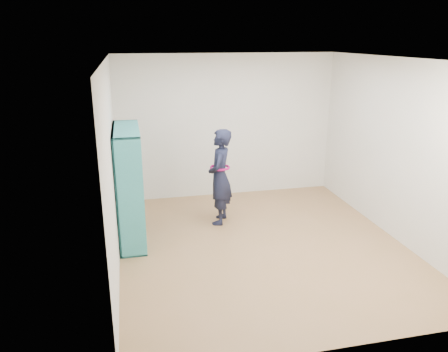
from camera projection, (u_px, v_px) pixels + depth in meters
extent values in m
plane|color=olive|center=(262.00, 245.00, 6.28)|extent=(4.50, 4.50, 0.00)
plane|color=white|center=(267.00, 59.00, 5.49)|extent=(4.50, 4.50, 0.00)
cube|color=silver|center=(112.00, 168.00, 5.47)|extent=(0.02, 4.50, 2.60)
cube|color=silver|center=(397.00, 150.00, 6.30)|extent=(0.02, 4.50, 2.60)
cube|color=silver|center=(227.00, 127.00, 7.98)|extent=(4.00, 0.02, 2.60)
cube|color=silver|center=(343.00, 225.00, 3.79)|extent=(4.00, 0.02, 2.60)
cube|color=teal|center=(130.00, 200.00, 5.69)|extent=(0.36, 0.03, 1.67)
cube|color=teal|center=(129.00, 173.00, 6.83)|extent=(0.36, 0.03, 1.67)
cube|color=teal|center=(133.00, 237.00, 6.51)|extent=(0.36, 1.25, 0.03)
cube|color=teal|center=(125.00, 129.00, 6.01)|extent=(0.36, 1.25, 0.03)
cube|color=teal|center=(117.00, 186.00, 6.22)|extent=(0.03, 1.25, 1.67)
cube|color=teal|center=(130.00, 190.00, 6.07)|extent=(0.34, 0.03, 1.61)
cube|color=teal|center=(129.00, 181.00, 6.45)|extent=(0.34, 0.03, 1.61)
cube|color=teal|center=(131.00, 211.00, 6.38)|extent=(0.34, 1.20, 0.03)
cube|color=teal|center=(129.00, 185.00, 6.26)|extent=(0.34, 1.20, 0.03)
cube|color=teal|center=(127.00, 158.00, 6.14)|extent=(0.34, 1.20, 0.03)
cube|color=beige|center=(135.00, 246.00, 6.12)|extent=(0.23, 0.15, 0.06)
cube|color=black|center=(133.00, 213.00, 5.91)|extent=(0.19, 0.17, 0.28)
cube|color=maroon|center=(132.00, 184.00, 5.79)|extent=(0.19, 0.17, 0.30)
cube|color=silver|center=(129.00, 162.00, 5.75)|extent=(0.23, 0.15, 0.09)
cube|color=navy|center=(135.00, 229.00, 6.41)|extent=(0.19, 0.17, 0.27)
cube|color=brown|center=(133.00, 204.00, 6.29)|extent=(0.19, 0.17, 0.25)
cube|color=#BFB28C|center=(131.00, 182.00, 6.24)|extent=(0.23, 0.15, 0.09)
cube|color=#26594C|center=(129.00, 150.00, 6.05)|extent=(0.19, 0.17, 0.23)
cube|color=beige|center=(134.00, 219.00, 6.78)|extent=(0.19, 0.17, 0.25)
cube|color=black|center=(132.00, 198.00, 6.73)|extent=(0.23, 0.15, 0.09)
cube|color=maroon|center=(130.00, 167.00, 6.53)|extent=(0.19, 0.17, 0.31)
cube|color=silver|center=(129.00, 141.00, 6.41)|extent=(0.19, 0.17, 0.31)
imported|color=black|center=(220.00, 177.00, 6.86)|extent=(0.54, 0.65, 1.53)
torus|color=#AD0D61|center=(220.00, 167.00, 6.81)|extent=(0.41, 0.41, 0.04)
cube|color=silver|center=(211.00, 169.00, 6.94)|extent=(0.04, 0.10, 0.13)
cube|color=black|center=(211.00, 169.00, 6.94)|extent=(0.04, 0.10, 0.13)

